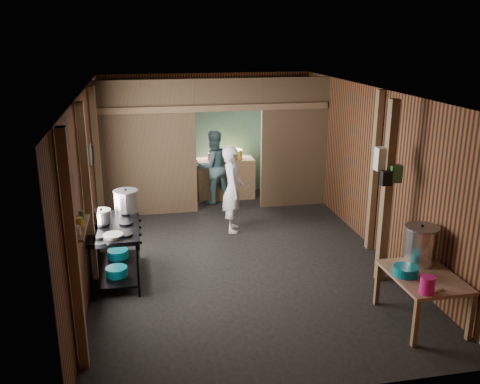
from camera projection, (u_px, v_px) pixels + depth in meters
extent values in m
cube|color=#242424|center=(238.00, 253.00, 8.46)|extent=(4.50, 7.00, 0.00)
cube|color=#363431|center=(237.00, 91.00, 7.69)|extent=(4.50, 7.00, 0.00)
cube|color=brown|center=(207.00, 134.00, 11.35)|extent=(4.50, 0.00, 2.60)
cube|color=brown|center=(309.00, 276.00, 4.79)|extent=(4.50, 0.00, 2.60)
cube|color=brown|center=(87.00, 184.00, 7.66)|extent=(0.00, 7.00, 2.60)
cube|color=brown|center=(373.00, 169.00, 8.49)|extent=(0.00, 7.00, 2.60)
cube|color=brown|center=(147.00, 149.00, 9.89)|extent=(1.85, 0.10, 2.60)
cube|color=brown|center=(294.00, 143.00, 10.42)|extent=(1.35, 0.10, 2.60)
cube|color=brown|center=(229.00, 94.00, 9.88)|extent=(1.30, 0.10, 0.60)
cube|color=#64A99D|center=(208.00, 137.00, 11.31)|extent=(4.40, 0.06, 2.50)
cube|color=#886347|center=(225.00, 178.00, 11.15)|extent=(1.20, 0.50, 0.85)
cylinder|color=silver|center=(219.00, 107.00, 11.13)|extent=(0.20, 0.03, 0.20)
cube|color=#886347|center=(73.00, 255.00, 5.23)|extent=(0.10, 0.12, 2.60)
cube|color=#886347|center=(88.00, 200.00, 6.92)|extent=(0.10, 0.12, 2.60)
cube|color=#886347|center=(98.00, 164.00, 8.80)|extent=(0.10, 0.12, 2.60)
cube|color=#886347|center=(374.00, 172.00, 8.29)|extent=(0.10, 0.12, 2.60)
cube|color=#886347|center=(387.00, 194.00, 7.19)|extent=(0.12, 0.12, 2.60)
cube|color=#886347|center=(216.00, 108.00, 9.86)|extent=(4.40, 0.12, 0.12)
cylinder|color=gray|center=(90.00, 154.00, 7.94)|extent=(0.03, 0.34, 0.34)
cylinder|color=black|center=(93.00, 155.00, 8.34)|extent=(0.03, 0.30, 0.30)
cube|color=#886347|center=(80.00, 228.00, 5.68)|extent=(0.14, 0.80, 0.03)
cylinder|color=silver|center=(77.00, 230.00, 5.43)|extent=(0.07, 0.07, 0.10)
cylinder|color=gold|center=(80.00, 222.00, 5.66)|extent=(0.08, 0.08, 0.10)
cylinder|color=#326B3B|center=(82.00, 215.00, 5.87)|extent=(0.06, 0.06, 0.10)
cube|color=silver|center=(383.00, 159.00, 7.12)|extent=(0.22, 0.15, 0.32)
cube|color=#326B3B|center=(395.00, 174.00, 7.06)|extent=(0.16, 0.12, 0.24)
cube|color=black|center=(386.00, 178.00, 7.03)|extent=(0.14, 0.10, 0.20)
cylinder|color=silver|center=(103.00, 213.00, 7.74)|extent=(0.17, 0.17, 0.09)
cylinder|color=#08839B|center=(117.00, 272.00, 7.31)|extent=(0.30, 0.30, 0.12)
cylinder|color=#08839B|center=(118.00, 254.00, 7.89)|extent=(0.31, 0.31, 0.12)
cylinder|color=#08839B|center=(406.00, 271.00, 6.29)|extent=(0.32, 0.32, 0.11)
cylinder|color=#E21882|center=(427.00, 285.00, 5.85)|extent=(0.17, 0.17, 0.20)
cube|color=silver|center=(434.00, 292.00, 5.88)|extent=(0.30, 0.11, 0.01)
cylinder|color=gold|center=(234.00, 154.00, 11.03)|extent=(0.36, 0.36, 0.20)
cylinder|color=red|center=(211.00, 157.00, 10.95)|extent=(0.12, 0.12, 0.14)
imported|color=white|center=(233.00, 189.00, 9.20)|extent=(0.43, 0.60, 1.54)
imported|color=slate|center=(213.00, 167.00, 10.75)|extent=(0.89, 0.78, 1.54)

